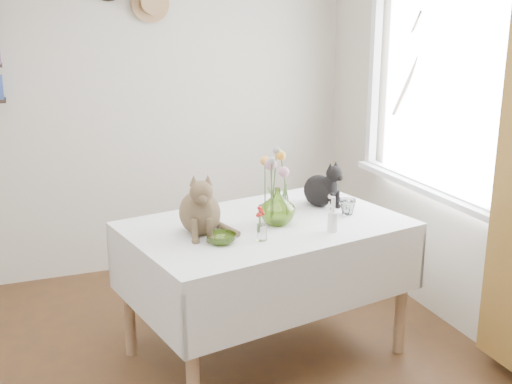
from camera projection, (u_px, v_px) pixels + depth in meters
name	position (u px, v px, depth m)	size (l,w,h in m)	color
room	(162.00, 192.00, 2.75)	(4.08, 4.58, 2.58)	brown
window	(435.00, 108.00, 4.10)	(0.12, 1.52, 1.32)	white
dining_table	(266.00, 256.00, 3.72)	(1.71, 1.28, 0.83)	white
tabby_cat	(199.00, 201.00, 3.45)	(0.24, 0.31, 0.36)	brown
black_cat	(319.00, 182.00, 3.96)	(0.20, 0.25, 0.30)	black
flower_vase	(277.00, 206.00, 3.62)	(0.20, 0.20, 0.21)	#94BC48
green_bowl	(221.00, 239.00, 3.34)	(0.16, 0.16, 0.05)	#94BC48
drinking_glass	(347.00, 207.00, 3.80)	(0.10, 0.10, 0.09)	white
candlestick	(333.00, 220.00, 3.51)	(0.06, 0.06, 0.20)	white
berry_jar	(262.00, 223.00, 3.36)	(0.05, 0.05, 0.22)	white
porcelain_figurine	(330.00, 203.00, 3.89)	(0.05, 0.05, 0.10)	white
flower_bouquet	(276.00, 165.00, 3.56)	(0.17, 0.12, 0.39)	#4C7233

